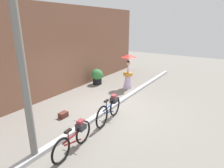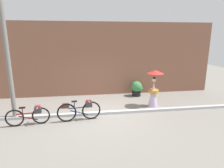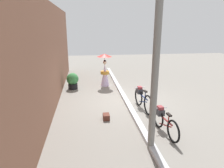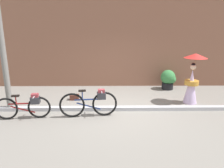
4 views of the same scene
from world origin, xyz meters
name	(u,v)px [view 2 (image 2 of 4)]	position (x,y,z in m)	size (l,w,h in m)	color
ground_plane	(102,114)	(0.00, 0.00, 0.00)	(30.00, 30.00, 0.00)	gray
building_wall	(96,59)	(0.00, 3.21, 2.10)	(14.00, 0.40, 4.20)	brown
sidewalk_curb	(101,113)	(0.00, 0.00, 0.06)	(14.00, 0.20, 0.12)	#B2B2B7
bicycle_near_officer	(30,115)	(-2.83, -0.65, 0.41)	(1.63, 0.48, 0.78)	black
bicycle_far_side	(81,110)	(-0.89, -0.50, 0.45)	(1.77, 0.48, 0.87)	black
person_with_parasol	(154,88)	(2.65, 0.69, 0.91)	(0.80, 0.80, 1.81)	silver
potted_plant_by_door	(137,88)	(2.30, 2.46, 0.46)	(0.65, 0.64, 0.87)	black
backpack_on_pavement	(66,106)	(-1.66, 1.06, 0.11)	(0.33, 0.23, 0.20)	#592D23
utility_pole	(8,62)	(-3.63, 0.04, 2.40)	(0.18, 0.18, 4.80)	slate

